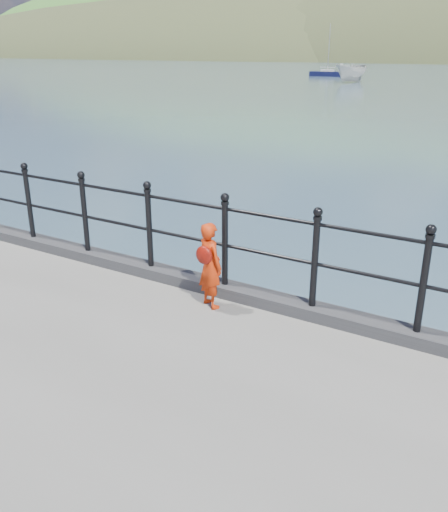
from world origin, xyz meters
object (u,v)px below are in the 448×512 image
Objects in this scene: child at (210,265)px; launch_white at (351,73)px; sailboat_left at (327,74)px; railing at (185,226)px.

launch_white reaches higher than child.
railing is at bearing -71.77° from sailboat_left.
child is at bearing -31.45° from railing.
launch_white is at bearing -60.09° from sailboat_left.
railing is 16.87× the size of child.
railing is 80.73m from sailboat_left.
sailboat_left is (-27.92, 76.33, -1.21)m from child.
railing is 65.24m from launch_white.
child is 81.29m from sailboat_left.
child is at bearing -71.45° from sailboat_left.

